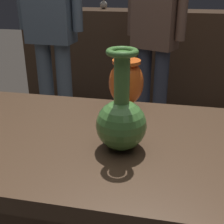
# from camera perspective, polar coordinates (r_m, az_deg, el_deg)

# --- Properties ---
(back_display_shelf) EXTENTS (2.60, 0.40, 0.99)m
(back_display_shelf) POSITION_cam_1_polar(r_m,az_deg,el_deg) (3.10, 7.80, 9.44)
(back_display_shelf) COLOR #422D1E
(back_display_shelf) RESTS_ON ground_plane
(vase_centerpiece) EXTENTS (0.15, 0.15, 0.29)m
(vase_centerpiece) POSITION_cam_1_polar(r_m,az_deg,el_deg) (0.84, 1.78, -1.39)
(vase_centerpiece) COLOR #477A38
(vase_centerpiece) RESTS_ON display_plinth
(vase_tall_behind) EXTENTS (0.13, 0.13, 0.19)m
(vase_tall_behind) POSITION_cam_1_polar(r_m,az_deg,el_deg) (1.11, 2.70, 5.59)
(vase_tall_behind) COLOR #E55B1E
(vase_tall_behind) RESTS_ON display_plinth
(shelf_vase_left) EXTENTS (0.07, 0.07, 0.14)m
(shelf_vase_left) POSITION_cam_1_polar(r_m,az_deg,el_deg) (3.15, -1.60, 19.80)
(shelf_vase_left) COLOR gray
(shelf_vase_left) RESTS_ON back_display_shelf
(visitor_near_left) EXTENTS (0.47, 0.20, 1.72)m
(visitor_near_left) POSITION_cam_1_polar(r_m,az_deg,el_deg) (2.17, -11.72, 17.23)
(visitor_near_left) COLOR slate
(visitor_near_left) RESTS_ON ground_plane
(visitor_center_back) EXTENTS (0.44, 0.29, 1.58)m
(visitor_center_back) POSITION_cam_1_polar(r_m,az_deg,el_deg) (2.32, 8.20, 15.48)
(visitor_center_back) COLOR #333847
(visitor_center_back) RESTS_ON ground_plane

